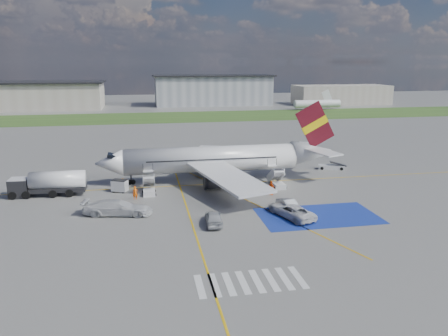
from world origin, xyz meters
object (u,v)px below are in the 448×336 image
(car_silver_b, at_px, (287,204))
(van_white_a, at_px, (291,208))
(airliner, at_px, (221,159))
(belt_loader, at_px, (332,167))
(car_silver_a, at_px, (214,218))
(fuel_tanker, at_px, (49,185))
(gpu_cart, at_px, (120,186))
(van_white_b, at_px, (117,205))

(car_silver_b, xyz_separation_m, van_white_a, (-0.37, -2.39, 0.29))
(airliner, relative_size, belt_loader, 7.68)
(belt_loader, height_order, car_silver_a, car_silver_a)
(fuel_tanker, bearing_deg, car_silver_a, -34.71)
(fuel_tanker, height_order, car_silver_a, fuel_tanker)
(airliner, xyz_separation_m, gpu_cart, (-15.01, -3.52, -2.60))
(fuel_tanker, xyz_separation_m, belt_loader, (44.23, 6.93, -1.07))
(car_silver_a, xyz_separation_m, car_silver_b, (9.71, 3.22, -0.06))
(belt_loader, bearing_deg, fuel_tanker, -152.60)
(car_silver_a, bearing_deg, gpu_cart, -48.76)
(van_white_a, bearing_deg, car_silver_b, -117.22)
(belt_loader, bearing_deg, van_white_a, -106.24)
(gpu_cart, bearing_deg, airliner, 37.61)
(airliner, xyz_separation_m, van_white_a, (5.23, -17.58, -2.38))
(van_white_a, bearing_deg, belt_loader, -143.25)
(belt_loader, xyz_separation_m, car_silver_b, (-14.23, -18.66, 0.38))
(car_silver_a, bearing_deg, van_white_b, -20.89)
(gpu_cart, distance_m, car_silver_a, 18.44)
(fuel_tanker, xyz_separation_m, van_white_a, (29.64, -14.12, -0.40))
(car_silver_b, bearing_deg, van_white_b, -7.97)
(fuel_tanker, bearing_deg, gpu_cart, 1.28)
(car_silver_b, relative_size, van_white_b, 0.72)
(gpu_cart, height_order, van_white_a, van_white_a)
(gpu_cart, xyz_separation_m, belt_loader, (34.84, 7.00, -0.44))
(car_silver_b, distance_m, van_white_a, 2.44)
(airliner, distance_m, gpu_cart, 15.64)
(car_silver_b, relative_size, van_white_a, 0.82)
(gpu_cart, bearing_deg, belt_loader, 35.77)
(airliner, height_order, gpu_cart, airliner)
(gpu_cart, bearing_deg, van_white_b, -64.79)
(gpu_cart, relative_size, van_white_a, 0.45)
(fuel_tanker, relative_size, car_silver_b, 2.26)
(belt_loader, bearing_deg, airliner, -151.57)
(van_white_b, bearing_deg, airliner, -36.75)
(fuel_tanker, height_order, belt_loader, fuel_tanker)
(belt_loader, bearing_deg, car_silver_b, -108.83)
(airliner, distance_m, car_silver_a, 19.04)
(airliner, xyz_separation_m, fuel_tanker, (-24.41, -3.46, -1.98))
(belt_loader, height_order, van_white_b, van_white_b)
(car_silver_a, height_order, van_white_a, van_white_a)
(car_silver_a, distance_m, van_white_b, 11.97)
(car_silver_a, height_order, car_silver_b, car_silver_a)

